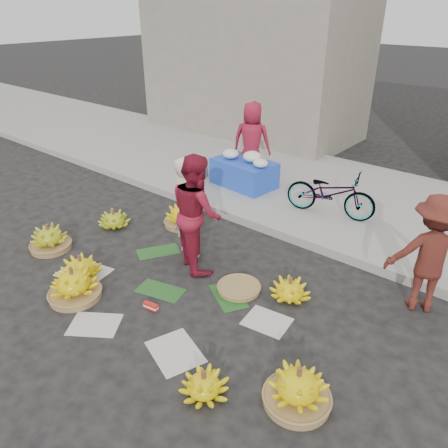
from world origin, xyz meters
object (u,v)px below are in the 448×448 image
Objects in this scene: banana_bunch_0 at (50,239)px; vendor_cream at (187,208)px; flower_table at (244,171)px; banana_bunch_4 at (298,388)px; bicycle at (331,193)px.

banana_bunch_0 is 0.42× the size of vendor_cream.
banana_bunch_0 is at bearing 53.09° from vendor_cream.
vendor_cream reaches higher than flower_table.
banana_bunch_4 is (4.62, -0.10, 0.01)m from banana_bunch_0.
vendor_cream is 2.77m from flower_table.
banana_bunch_4 is 0.43× the size of bicycle.
banana_bunch_4 reaches higher than banana_bunch_0.
banana_bunch_4 is at bearing -167.63° from bicycle.
bicycle is at bearing -97.72° from vendor_cream.
vendor_cream reaches higher than banana_bunch_0.
bicycle reaches higher than banana_bunch_4.
vendor_cream is 2.71m from bicycle.
vendor_cream is at bearing 144.06° from bicycle.
vendor_cream is (-2.81, 1.41, 0.60)m from banana_bunch_4.
banana_bunch_0 is 4.62m from banana_bunch_4.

